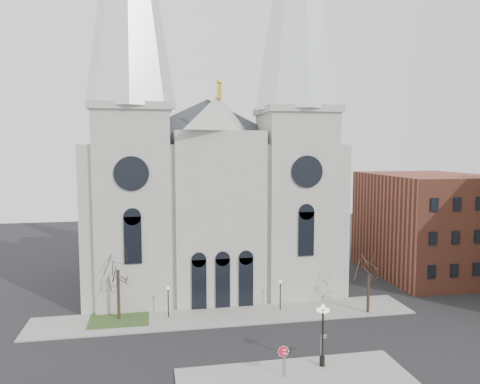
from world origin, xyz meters
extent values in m
plane|color=black|center=(0.00, 0.00, 0.00)|extent=(160.00, 160.00, 0.00)
cube|color=gray|center=(0.00, 11.00, 0.07)|extent=(40.00, 6.00, 0.14)
cube|color=#2A401B|center=(-11.00, 12.00, 0.09)|extent=(6.00, 5.00, 0.18)
cube|color=#A4A299|center=(0.00, 26.00, 9.00)|extent=(30.00, 24.00, 18.00)
pyramid|color=#2D3035|center=(0.00, 26.00, 24.00)|extent=(33.00, 26.40, 6.00)
cube|color=#A4A299|center=(-9.50, 17.50, 11.00)|extent=(8.00, 8.00, 22.00)
cylinder|color=black|center=(-9.50, 13.45, 15.00)|extent=(3.60, 0.30, 3.60)
cube|color=#A4A299|center=(9.50, 17.50, 11.00)|extent=(8.00, 8.00, 22.00)
cylinder|color=black|center=(9.50, 13.45, 15.00)|extent=(3.60, 0.30, 3.60)
cube|color=#A4A299|center=(0.00, 16.00, 9.75)|extent=(10.00, 5.00, 19.50)
pyramid|color=#A4A299|center=(0.00, 16.00, 21.50)|extent=(11.00, 5.00, 4.00)
cube|color=brown|center=(30.00, 22.00, 7.00)|extent=(14.00, 18.00, 14.00)
cylinder|color=black|center=(-11.00, 12.00, 2.62)|extent=(0.32, 0.32, 5.25)
cylinder|color=black|center=(15.00, 9.00, 2.10)|extent=(0.32, 0.32, 4.20)
cylinder|color=black|center=(-6.00, 11.50, 1.64)|extent=(0.12, 0.12, 3.00)
sphere|color=white|center=(-6.00, 11.50, 3.24)|extent=(0.32, 0.32, 0.32)
cylinder|color=black|center=(6.00, 11.50, 1.64)|extent=(0.12, 0.12, 3.00)
sphere|color=white|center=(6.00, 11.50, 3.24)|extent=(0.32, 0.32, 0.32)
cylinder|color=slate|center=(2.16, -2.95, 1.35)|extent=(0.09, 0.09, 2.42)
cylinder|color=red|center=(2.16, -2.95, 2.19)|extent=(0.80, 0.36, 0.84)
cylinder|color=white|center=(2.16, -2.95, 2.19)|extent=(0.85, 0.36, 0.91)
cube|color=white|center=(2.16, -2.95, 2.33)|extent=(0.44, 0.19, 0.11)
cube|color=white|center=(2.16, -2.95, 2.06)|extent=(0.50, 0.22, 0.11)
cylinder|color=black|center=(5.76, -1.75, 2.40)|extent=(0.16, 0.16, 4.51)
cylinder|color=black|center=(5.76, -1.75, 0.53)|extent=(0.43, 0.43, 0.78)
sphere|color=white|center=(5.76, -1.75, 5.09)|extent=(0.31, 0.31, 0.31)
cylinder|color=slate|center=(2.39, -2.63, 1.21)|extent=(0.09, 0.09, 2.14)
cube|color=black|center=(2.39, -2.63, 2.02)|extent=(0.92, 0.26, 0.31)
cylinder|color=slate|center=(6.11, -0.50, 1.18)|extent=(0.09, 0.09, 2.08)
cube|color=#0D5D17|center=(6.43, -0.39, 2.08)|extent=(0.56, 0.22, 0.14)
cube|color=#0D5D17|center=(6.43, -0.39, 1.89)|extent=(0.56, 0.22, 0.14)
camera|label=1|loc=(-7.58, -36.02, 17.72)|focal=35.00mm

